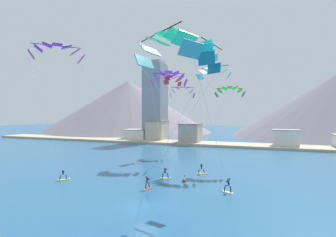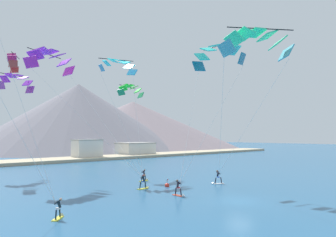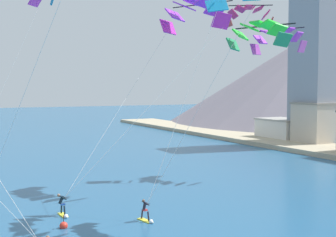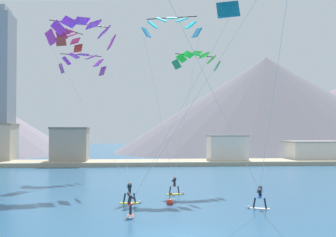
% 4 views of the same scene
% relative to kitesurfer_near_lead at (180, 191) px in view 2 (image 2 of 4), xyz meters
% --- Properties ---
extents(ground_plane, '(400.00, 400.00, 0.00)m').
position_rel_kitesurfer_near_lead_xyz_m(ground_plane, '(2.50, -5.44, -0.51)').
color(ground_plane, '#23567F').
extents(kitesurfer_near_lead, '(0.58, 1.76, 1.75)m').
position_rel_kitesurfer_near_lead_xyz_m(kitesurfer_near_lead, '(0.00, 0.00, 0.00)').
color(kitesurfer_near_lead, '#E54C33').
rests_on(kitesurfer_near_lead, ground).
extents(kitesurfer_near_trail, '(1.76, 0.68, 1.77)m').
position_rel_kitesurfer_near_lead_xyz_m(kitesurfer_near_trail, '(0.24, 5.98, 0.04)').
color(kitesurfer_near_trail, yellow).
rests_on(kitesurfer_near_trail, ground).
extents(kitesurfer_mid_center, '(1.78, 0.72, 1.68)m').
position_rel_kitesurfer_near_lead_xyz_m(kitesurfer_mid_center, '(4.36, 10.95, -0.05)').
color(kitesurfer_mid_center, yellow).
rests_on(kitesurfer_mid_center, ground).
extents(kitesurfer_far_left, '(1.50, 1.52, 1.63)m').
position_rel_kitesurfer_near_lead_xyz_m(kitesurfer_far_left, '(-12.85, -0.02, -0.07)').
color(kitesurfer_far_left, yellow).
rests_on(kitesurfer_far_left, ground).
extents(kitesurfer_far_right, '(1.75, 1.10, 1.78)m').
position_rel_kitesurfer_near_lead_xyz_m(kitesurfer_far_right, '(9.35, 2.59, 0.05)').
color(kitesurfer_far_right, white).
rests_on(kitesurfer_far_right, ground).
extents(parafoil_kite_near_lead, '(8.65, 7.20, 16.09)m').
position_rel_kitesurfer_near_lead_xyz_m(parafoil_kite_near_lead, '(7.48, 0.81, 15.63)').
color(parafoil_kite_near_lead, '#156B8C').
extents(parafoil_kite_near_trail, '(8.97, 16.71, 16.66)m').
position_rel_kitesurfer_near_lead_xyz_m(parafoil_kite_near_trail, '(-5.01, 20.24, 16.26)').
color(parafoil_kite_near_trail, '#C526AF').
extents(parafoil_kite_mid_center, '(6.44, 8.31, 16.75)m').
position_rel_kitesurfer_near_lead_xyz_m(parafoil_kite_mid_center, '(4.62, 17.87, 16.46)').
color(parafoil_kite_mid_center, '#228EC3').
extents(parafoil_kite_far_right, '(8.20, 11.15, 15.50)m').
position_rel_kitesurfer_near_lead_xyz_m(parafoil_kite_far_right, '(5.07, -5.98, 15.25)').
color(parafoil_kite_far_right, teal).
extents(parafoil_kite_distant_high_outer, '(6.25, 3.75, 2.75)m').
position_rel_kitesurfer_near_lead_xyz_m(parafoil_kite_distant_high_outer, '(-5.85, 31.27, 14.48)').
color(parafoil_kite_distant_high_outer, '#A641A7').
extents(parafoil_kite_distant_low_drift, '(5.34, 2.81, 1.99)m').
position_rel_kitesurfer_near_lead_xyz_m(parafoil_kite_distant_low_drift, '(7.35, 18.35, 13.01)').
color(parafoil_kite_distant_low_drift, '#228C53').
extents(parafoil_kite_distant_mid_solo, '(3.00, 5.27, 2.41)m').
position_rel_kitesurfer_near_lead_xyz_m(parafoil_kite_distant_mid_solo, '(-7.37, 28.54, 17.05)').
color(parafoil_kite_distant_mid_solo, '#B73A32').
extents(race_marker_buoy, '(0.56, 0.56, 1.02)m').
position_rel_kitesurfer_near_lead_xyz_m(race_marker_buoy, '(3.17, 5.25, -0.35)').
color(race_marker_buoy, red).
rests_on(race_marker_buoy, ground).
extents(shoreline_strip, '(180.00, 10.00, 0.70)m').
position_rel_kitesurfer_near_lead_xyz_m(shoreline_strip, '(2.50, 49.52, -0.16)').
color(shoreline_strip, tan).
rests_on(shoreline_strip, ground).
extents(shore_building_quay_west, '(10.26, 7.24, 3.97)m').
position_rel_kitesurfer_near_lead_xyz_m(shore_building_quay_west, '(34.85, 52.74, 1.48)').
color(shore_building_quay_west, silver).
rests_on(shore_building_quay_west, ground).
extents(shore_building_old_town, '(7.01, 4.36, 5.10)m').
position_rel_kitesurfer_near_lead_xyz_m(shore_building_old_town, '(17.99, 50.75, 2.05)').
color(shore_building_old_town, silver).
rests_on(shore_building_old_town, ground).
extents(mountain_peak_west_ridge, '(85.54, 85.54, 26.70)m').
position_rel_kitesurfer_near_lead_xyz_m(mountain_peak_west_ridge, '(39.58, 96.51, 12.84)').
color(mountain_peak_west_ridge, slate).
rests_on(mountain_peak_west_ridge, ground).
extents(mountain_peak_central_summit, '(101.47, 101.47, 22.25)m').
position_rel_kitesurfer_near_lead_xyz_m(mountain_peak_central_summit, '(71.55, 102.68, 10.61)').
color(mountain_peak_central_summit, slate).
rests_on(mountain_peak_central_summit, ground).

